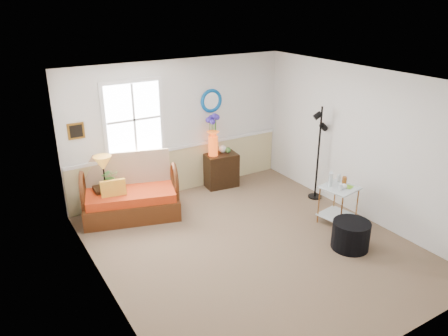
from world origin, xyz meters
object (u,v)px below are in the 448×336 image
ottoman (351,235)px  floor_lamp (318,154)px  lamp_stand (105,202)px  cabinet (221,170)px  side_table (338,205)px  loveseat (130,188)px

ottoman → floor_lamp: bearing=64.6°
lamp_stand → floor_lamp: size_ratio=0.31×
cabinet → side_table: cabinet is taller
floor_lamp → ottoman: bearing=-94.8°
side_table → ottoman: 0.79m
lamp_stand → cabinet: 2.44m
loveseat → ottoman: (2.52, -2.80, -0.31)m
loveseat → floor_lamp: (3.30, -1.15, 0.37)m
loveseat → floor_lamp: 3.51m
cabinet → lamp_stand: bearing=-171.3°
cabinet → side_table: bearing=-62.9°
loveseat → side_table: loveseat is taller
ottoman → loveseat: bearing=131.9°
side_table → floor_lamp: size_ratio=0.38×
floor_lamp → ottoman: (-0.78, -1.65, -0.68)m
loveseat → cabinet: bearing=24.6°
loveseat → cabinet: loveseat is taller
side_table → floor_lamp: 1.19m
ottoman → side_table: bearing=60.1°
ottoman → cabinet: bearing=99.0°
loveseat → ottoman: 3.78m
cabinet → ottoman: (0.49, -3.08, -0.12)m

